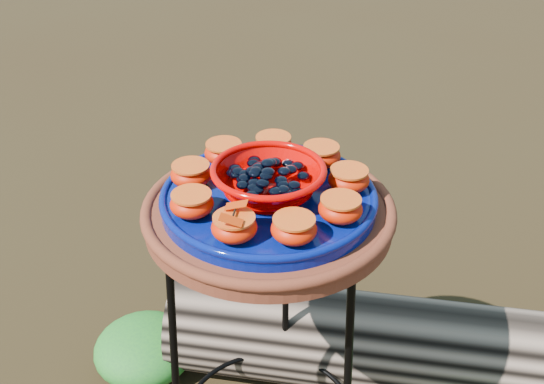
% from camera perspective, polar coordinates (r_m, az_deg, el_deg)
% --- Properties ---
extents(plant_stand, '(0.44, 0.44, 0.70)m').
position_cam_1_polar(plant_stand, '(1.53, -0.25, -13.49)').
color(plant_stand, black).
rests_on(plant_stand, ground).
extents(terracotta_saucer, '(0.47, 0.47, 0.04)m').
position_cam_1_polar(terracotta_saucer, '(1.29, -0.28, -1.90)').
color(terracotta_saucer, '#5C2715').
rests_on(terracotta_saucer, plant_stand).
extents(cobalt_plate, '(0.40, 0.40, 0.03)m').
position_cam_1_polar(cobalt_plate, '(1.27, -0.29, -0.69)').
color(cobalt_plate, '#000C4B').
rests_on(cobalt_plate, terracotta_saucer).
extents(red_bowl, '(0.20, 0.20, 0.06)m').
position_cam_1_polar(red_bowl, '(1.25, -0.29, 0.90)').
color(red_bowl, '#CE0200').
rests_on(red_bowl, cobalt_plate).
extents(glass_gems, '(0.16, 0.16, 0.03)m').
position_cam_1_polar(glass_gems, '(1.23, -0.30, 2.55)').
color(glass_gems, black).
rests_on(glass_gems, red_bowl).
extents(orange_half_0, '(0.08, 0.08, 0.04)m').
position_cam_1_polar(orange_half_0, '(1.14, -3.18, -2.98)').
color(orange_half_0, red).
rests_on(orange_half_0, cobalt_plate).
extents(orange_half_1, '(0.08, 0.08, 0.04)m').
position_cam_1_polar(orange_half_1, '(1.13, 1.84, -3.13)').
color(orange_half_1, red).
rests_on(orange_half_1, cobalt_plate).
extents(orange_half_2, '(0.08, 0.08, 0.04)m').
position_cam_1_polar(orange_half_2, '(1.19, 5.75, -1.42)').
color(orange_half_2, red).
rests_on(orange_half_2, cobalt_plate).
extents(orange_half_3, '(0.08, 0.08, 0.04)m').
position_cam_1_polar(orange_half_3, '(1.28, 6.44, 1.04)').
color(orange_half_3, red).
rests_on(orange_half_3, cobalt_plate).
extents(orange_half_4, '(0.08, 0.08, 0.04)m').
position_cam_1_polar(orange_half_4, '(1.35, 4.13, 3.05)').
color(orange_half_4, red).
rests_on(orange_half_4, cobalt_plate).
extents(orange_half_5, '(0.08, 0.08, 0.04)m').
position_cam_1_polar(orange_half_5, '(1.39, 0.11, 3.87)').
color(orange_half_5, red).
rests_on(orange_half_5, cobalt_plate).
extents(orange_half_6, '(0.08, 0.08, 0.04)m').
position_cam_1_polar(orange_half_6, '(1.36, -4.04, 3.29)').
color(orange_half_6, red).
rests_on(orange_half_6, cobalt_plate).
extents(orange_half_7, '(0.08, 0.08, 0.04)m').
position_cam_1_polar(orange_half_7, '(1.29, -6.78, 1.45)').
color(orange_half_7, red).
rests_on(orange_half_7, cobalt_plate).
extents(orange_half_8, '(0.08, 0.08, 0.04)m').
position_cam_1_polar(orange_half_8, '(1.21, -6.72, -1.01)').
color(orange_half_8, red).
rests_on(orange_half_8, cobalt_plate).
extents(butterfly, '(0.08, 0.06, 0.01)m').
position_cam_1_polar(butterfly, '(1.12, -3.22, -1.78)').
color(butterfly, '#C22F05').
rests_on(butterfly, orange_half_0).
extents(driftwood_log, '(1.45, 0.40, 0.27)m').
position_cam_1_polar(driftwood_log, '(1.89, 14.02, -12.84)').
color(driftwood_log, black).
rests_on(driftwood_log, ground).
extents(foliage_left, '(0.28, 0.28, 0.14)m').
position_cam_1_polar(foliage_left, '(1.97, -10.64, -12.66)').
color(foliage_left, '#1C5D22').
rests_on(foliage_left, ground).
extents(foliage_back, '(0.30, 0.30, 0.15)m').
position_cam_1_polar(foliage_back, '(2.13, 1.16, -7.94)').
color(foliage_back, '#1C5D22').
rests_on(foliage_back, ground).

